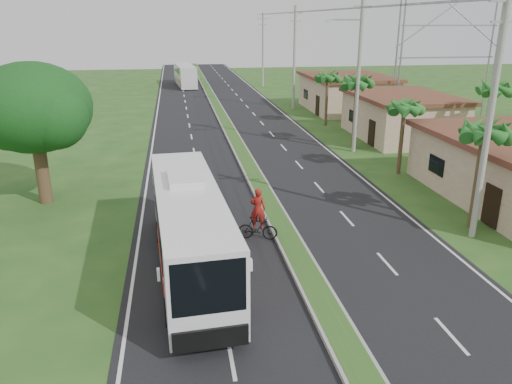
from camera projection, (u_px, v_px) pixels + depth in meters
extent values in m
plane|color=#234D1C|center=(304.00, 271.00, 19.90)|extent=(180.00, 180.00, 0.00)
cube|color=black|center=(239.00, 149.00, 38.57)|extent=(14.00, 160.00, 0.02)
cube|color=gray|center=(239.00, 148.00, 38.54)|extent=(1.20, 160.00, 0.17)
cube|color=#234D1C|center=(239.00, 147.00, 38.51)|extent=(0.95, 160.00, 0.02)
cube|color=silver|center=(151.00, 153.00, 37.55)|extent=(0.12, 160.00, 0.01)
cube|color=silver|center=(323.00, 146.00, 39.58)|extent=(0.12, 160.00, 0.01)
cube|color=tan|center=(401.00, 118.00, 42.01)|extent=(7.00, 10.00, 3.35)
cube|color=#4D351B|center=(403.00, 96.00, 41.41)|extent=(7.60, 10.60, 0.32)
cube|color=tan|center=(346.00, 94.00, 55.05)|extent=(8.00, 11.00, 3.50)
cube|color=#4D351B|center=(347.00, 77.00, 54.43)|extent=(8.60, 11.60, 0.32)
cylinder|color=#473321|center=(477.00, 178.00, 23.25)|extent=(0.26, 0.26, 5.00)
cylinder|color=#473321|center=(401.00, 139.00, 31.78)|extent=(0.26, 0.26, 4.60)
cylinder|color=#473321|center=(355.00, 114.00, 38.09)|extent=(0.26, 0.26, 5.40)
cylinder|color=#473321|center=(327.00, 100.00, 46.66)|extent=(0.26, 0.26, 4.80)
cylinder|color=#473321|center=(490.00, 122.00, 35.71)|extent=(0.26, 0.26, 5.20)
cylinder|color=#473321|center=(42.00, 167.00, 26.77)|extent=(0.70, 0.70, 4.00)
ellipsoid|color=#113F16|center=(33.00, 108.00, 25.72)|extent=(6.00, 6.00, 4.68)
sphere|color=#113F16|center=(10.00, 115.00, 26.42)|extent=(3.80, 3.80, 3.80)
sphere|color=#113F16|center=(54.00, 116.00, 25.07)|extent=(3.40, 3.40, 3.40)
cylinder|color=gray|center=(490.00, 118.00, 21.27)|extent=(0.28, 0.28, 11.00)
cube|color=gray|center=(508.00, 1.00, 19.74)|extent=(1.60, 0.12, 0.12)
cube|color=gray|center=(505.00, 22.00, 20.00)|extent=(1.20, 0.10, 0.10)
cylinder|color=gray|center=(359.00, 71.00, 36.04)|extent=(0.28, 0.28, 12.00)
cube|color=gray|center=(363.00, 6.00, 34.60)|extent=(1.20, 0.10, 0.10)
cube|color=gray|center=(346.00, 20.00, 34.71)|extent=(2.40, 0.10, 0.10)
cylinder|color=gray|center=(294.00, 58.00, 54.86)|extent=(0.28, 0.28, 11.00)
cube|color=gray|center=(295.00, 13.00, 53.33)|extent=(1.60, 0.12, 0.12)
cube|color=gray|center=(295.00, 21.00, 53.59)|extent=(1.20, 0.10, 0.10)
cylinder|color=gray|center=(263.00, 51.00, 73.61)|extent=(0.28, 0.28, 10.50)
cube|color=gray|center=(263.00, 19.00, 72.16)|extent=(1.60, 0.12, 0.12)
cube|color=gray|center=(263.00, 25.00, 72.42)|extent=(1.20, 0.10, 0.10)
cylinder|color=gray|center=(401.00, 58.00, 48.06)|extent=(0.18, 0.18, 12.00)
cylinder|color=gray|center=(495.00, 57.00, 49.57)|extent=(0.18, 0.18, 12.00)
cylinder|color=gray|center=(396.00, 58.00, 48.99)|extent=(0.18, 0.18, 12.00)
cylinder|color=gray|center=(489.00, 56.00, 50.50)|extent=(0.18, 0.18, 12.00)
cube|color=gray|center=(446.00, 57.00, 49.28)|extent=(10.00, 0.14, 0.14)
cube|color=gray|center=(450.00, 25.00, 48.30)|extent=(10.00, 0.14, 0.14)
cube|color=white|center=(189.00, 226.00, 19.28)|extent=(3.09, 11.49, 2.98)
cube|color=black|center=(187.00, 205.00, 19.59)|extent=(2.99, 9.22, 1.19)
cube|color=black|center=(209.00, 287.00, 13.95)|extent=(2.13, 0.28, 1.67)
cube|color=#B2110E|center=(193.00, 253.00, 18.43)|extent=(2.73, 5.07, 0.52)
cube|color=yellow|center=(190.00, 243.00, 19.82)|extent=(2.59, 2.99, 0.24)
cube|color=white|center=(185.00, 178.00, 19.80)|extent=(1.47, 2.35, 0.27)
cylinder|color=black|center=(169.00, 312.00, 16.21)|extent=(0.37, 1.00, 0.98)
cylinder|color=black|center=(234.00, 304.00, 16.66)|extent=(0.37, 1.00, 0.98)
cylinder|color=black|center=(160.00, 232.00, 22.32)|extent=(0.37, 1.00, 0.98)
cylinder|color=black|center=(208.00, 228.00, 22.77)|extent=(0.37, 1.00, 0.98)
cube|color=silver|center=(185.00, 75.00, 75.23)|extent=(3.21, 10.92, 3.00)
cube|color=black|center=(185.00, 69.00, 75.37)|extent=(3.03, 8.12, 1.02)
cube|color=orange|center=(186.00, 80.00, 74.56)|extent=(2.80, 5.33, 0.33)
cylinder|color=black|center=(182.00, 87.00, 71.31)|extent=(0.35, 0.92, 0.90)
cylinder|color=black|center=(196.00, 87.00, 71.77)|extent=(0.35, 0.92, 0.90)
cylinder|color=black|center=(176.00, 80.00, 79.04)|extent=(0.35, 0.92, 0.90)
cylinder|color=black|center=(189.00, 80.00, 79.50)|extent=(0.35, 0.92, 0.90)
imported|color=black|center=(258.00, 228.00, 22.57)|extent=(1.87, 1.02, 1.08)
imported|color=maroon|center=(258.00, 209.00, 22.26)|extent=(0.80, 0.64, 1.90)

